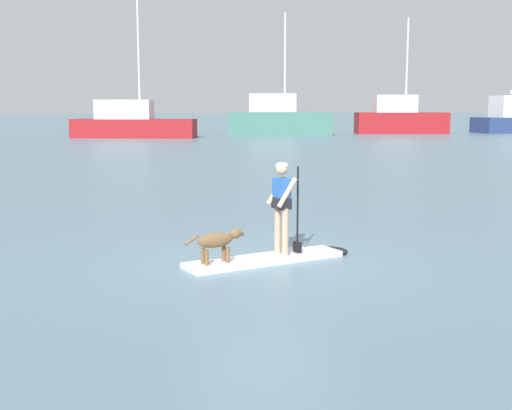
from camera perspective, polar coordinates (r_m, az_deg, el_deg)
The scene contains 7 objects.
ground_plane at distance 12.37m, azimuth 0.71°, elevation -4.80°, with size 400.00×400.00×0.00m, color slate.
paddleboard at distance 12.47m, azimuth 1.61°, elevation -4.46°, with size 3.33×1.80×0.10m.
person_paddler at distance 12.36m, azimuth 2.22°, elevation 0.33°, with size 0.68×0.59×1.70m.
dog at distance 11.82m, azimuth -3.23°, elevation -3.02°, with size 1.09×0.49×0.57m.
moored_boat_center at distance 59.12m, azimuth -10.38°, elevation 6.78°, with size 10.78×5.04×11.71m.
moored_boat_port at distance 62.45m, azimuth 1.87°, elevation 7.22°, with size 9.61×3.83×10.93m.
moored_boat_far_port at distance 68.03m, azimuth 11.96°, elevation 7.11°, with size 9.10×4.58×11.00m.
Camera 1 is at (-1.98, -11.87, 2.84)m, focal length 47.71 mm.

